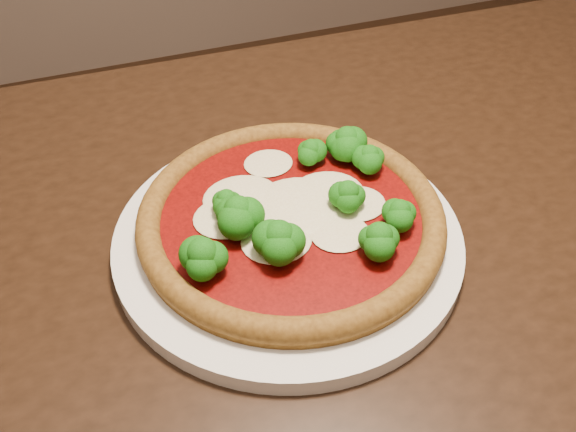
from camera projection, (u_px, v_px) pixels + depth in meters
name	position (u px, v px, depth m)	size (l,w,h in m)	color
dining_table	(352.00, 307.00, 0.71)	(1.25, 0.91, 0.75)	black
plate	(288.00, 239.00, 0.65)	(0.35, 0.35, 0.02)	white
pizza	(293.00, 214.00, 0.64)	(0.31, 0.31, 0.06)	brown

